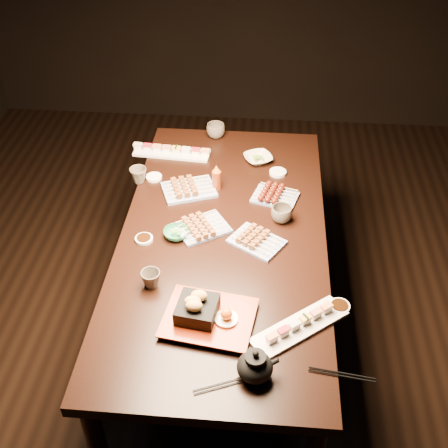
{
  "coord_description": "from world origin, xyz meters",
  "views": [
    {
      "loc": [
        0.26,
        -1.79,
        2.35
      ],
      "look_at": [
        0.1,
        0.13,
        0.77
      ],
      "focal_mm": 45.0,
      "sensor_mm": 36.0,
      "label": 1
    }
  ],
  "objects_px": {
    "dining_table": "(223,294)",
    "teacup_far_right": "(216,131)",
    "tempura_tray": "(209,310)",
    "yakitori_plate_right": "(257,238)",
    "edamame_bowl_cream": "(258,158)",
    "teacup_far_left": "(138,175)",
    "sushi_platter_far": "(172,150)",
    "yakitori_plate_center": "(203,225)",
    "teapot": "(255,364)",
    "teacup_near_left": "(151,279)",
    "yakitori_plate_left": "(189,186)",
    "sushi_platter_near": "(300,324)",
    "edamame_bowl_green": "(176,234)",
    "teacup_mid_right": "(282,214)",
    "condiment_bottle": "(216,177)"
  },
  "relations": [
    {
      "from": "dining_table",
      "to": "teacup_far_right",
      "type": "relative_size",
      "value": 17.9
    },
    {
      "from": "tempura_tray",
      "to": "yakitori_plate_right",
      "type": "bearing_deg",
      "value": 78.95
    },
    {
      "from": "dining_table",
      "to": "edamame_bowl_cream",
      "type": "xyz_separation_m",
      "value": [
        0.13,
        0.6,
        0.39
      ]
    },
    {
      "from": "teacup_far_left",
      "to": "sushi_platter_far",
      "type": "bearing_deg",
      "value": 65.25
    },
    {
      "from": "dining_table",
      "to": "teacup_far_left",
      "type": "relative_size",
      "value": 21.67
    },
    {
      "from": "yakitori_plate_center",
      "to": "edamame_bowl_cream",
      "type": "height_order",
      "value": "yakitori_plate_center"
    },
    {
      "from": "sushi_platter_far",
      "to": "teapot",
      "type": "distance_m",
      "value": 1.44
    },
    {
      "from": "teacup_near_left",
      "to": "tempura_tray",
      "type": "bearing_deg",
      "value": -33.82
    },
    {
      "from": "sushi_platter_far",
      "to": "yakitori_plate_left",
      "type": "relative_size",
      "value": 1.64
    },
    {
      "from": "sushi_platter_near",
      "to": "tempura_tray",
      "type": "distance_m",
      "value": 0.34
    },
    {
      "from": "edamame_bowl_green",
      "to": "teacup_far_left",
      "type": "xyz_separation_m",
      "value": [
        -0.25,
        0.4,
        0.02
      ]
    },
    {
      "from": "teacup_mid_right",
      "to": "yakitori_plate_center",
      "type": "bearing_deg",
      "value": -164.9
    },
    {
      "from": "yakitori_plate_center",
      "to": "yakitori_plate_left",
      "type": "distance_m",
      "value": 0.3
    },
    {
      "from": "yakitori_plate_right",
      "to": "teacup_far_left",
      "type": "xyz_separation_m",
      "value": [
        -0.6,
        0.41,
        0.01
      ]
    },
    {
      "from": "teacup_far_left",
      "to": "teapot",
      "type": "distance_m",
      "value": 1.25
    },
    {
      "from": "yakitori_plate_right",
      "to": "teacup_far_left",
      "type": "relative_size",
      "value": 2.62
    },
    {
      "from": "sushi_platter_far",
      "to": "condiment_bottle",
      "type": "xyz_separation_m",
      "value": [
        0.27,
        -0.29,
        0.04
      ]
    },
    {
      "from": "yakitori_plate_right",
      "to": "teacup_mid_right",
      "type": "distance_m",
      "value": 0.19
    },
    {
      "from": "edamame_bowl_green",
      "to": "teacup_near_left",
      "type": "relative_size",
      "value": 1.43
    },
    {
      "from": "sushi_platter_far",
      "to": "tempura_tray",
      "type": "relative_size",
      "value": 1.21
    },
    {
      "from": "sushi_platter_near",
      "to": "sushi_platter_far",
      "type": "height_order",
      "value": "sushi_platter_far"
    },
    {
      "from": "teacup_near_left",
      "to": "teacup_mid_right",
      "type": "xyz_separation_m",
      "value": [
        0.51,
        0.45,
        0.0
      ]
    },
    {
      "from": "teacup_far_left",
      "to": "yakitori_plate_center",
      "type": "bearing_deg",
      "value": -43.87
    },
    {
      "from": "sushi_platter_far",
      "to": "edamame_bowl_cream",
      "type": "xyz_separation_m",
      "value": [
        0.46,
        -0.03,
        -0.01
      ]
    },
    {
      "from": "dining_table",
      "to": "tempura_tray",
      "type": "relative_size",
      "value": 5.45
    },
    {
      "from": "yakitori_plate_center",
      "to": "edamame_bowl_cream",
      "type": "distance_m",
      "value": 0.62
    },
    {
      "from": "edamame_bowl_cream",
      "to": "teacup_far_left",
      "type": "xyz_separation_m",
      "value": [
        -0.58,
        -0.23,
        0.02
      ]
    },
    {
      "from": "tempura_tray",
      "to": "edamame_bowl_green",
      "type": "bearing_deg",
      "value": 120.58
    },
    {
      "from": "sushi_platter_near",
      "to": "condiment_bottle",
      "type": "xyz_separation_m",
      "value": [
        -0.38,
        0.85,
        0.04
      ]
    },
    {
      "from": "teacup_mid_right",
      "to": "teapot",
      "type": "relative_size",
      "value": 0.65
    },
    {
      "from": "edamame_bowl_cream",
      "to": "teapot",
      "type": "bearing_deg",
      "value": -88.42
    },
    {
      "from": "sushi_platter_far",
      "to": "yakitori_plate_center",
      "type": "bearing_deg",
      "value": 115.61
    },
    {
      "from": "edamame_bowl_cream",
      "to": "teacup_far_left",
      "type": "height_order",
      "value": "teacup_far_left"
    },
    {
      "from": "yakitori_plate_left",
      "to": "edamame_bowl_cream",
      "type": "bearing_deg",
      "value": 21.29
    },
    {
      "from": "sushi_platter_near",
      "to": "teacup_near_left",
      "type": "height_order",
      "value": "teacup_near_left"
    },
    {
      "from": "sushi_platter_far",
      "to": "edamame_bowl_green",
      "type": "distance_m",
      "value": 0.68
    },
    {
      "from": "edamame_bowl_cream",
      "to": "tempura_tray",
      "type": "bearing_deg",
      "value": -97.33
    },
    {
      "from": "sushi_platter_far",
      "to": "teapot",
      "type": "relative_size",
      "value": 2.76
    },
    {
      "from": "sushi_platter_near",
      "to": "edamame_bowl_cream",
      "type": "relative_size",
      "value": 2.79
    },
    {
      "from": "teacup_mid_right",
      "to": "yakitori_plate_left",
      "type": "bearing_deg",
      "value": 156.93
    },
    {
      "from": "teapot",
      "to": "edamame_bowl_green",
      "type": "bearing_deg",
      "value": 102.37
    },
    {
      "from": "yakitori_plate_right",
      "to": "teacup_far_right",
      "type": "xyz_separation_m",
      "value": [
        -0.26,
        0.87,
        0.01
      ]
    },
    {
      "from": "yakitori_plate_left",
      "to": "tempura_tray",
      "type": "height_order",
      "value": "tempura_tray"
    },
    {
      "from": "teacup_near_left",
      "to": "condiment_bottle",
      "type": "distance_m",
      "value": 0.7
    },
    {
      "from": "dining_table",
      "to": "teacup_mid_right",
      "type": "relative_size",
      "value": 18.96
    },
    {
      "from": "sushi_platter_far",
      "to": "yakitori_plate_right",
      "type": "bearing_deg",
      "value": 129.7
    },
    {
      "from": "dining_table",
      "to": "edamame_bowl_cream",
      "type": "distance_m",
      "value": 0.73
    },
    {
      "from": "edamame_bowl_cream",
      "to": "teacup_far_left",
      "type": "bearing_deg",
      "value": -158.08
    },
    {
      "from": "sushi_platter_far",
      "to": "tempura_tray",
      "type": "bearing_deg",
      "value": 110.22
    },
    {
      "from": "yakitori_plate_right",
      "to": "edamame_bowl_green",
      "type": "bearing_deg",
      "value": -149.82
    }
  ]
}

